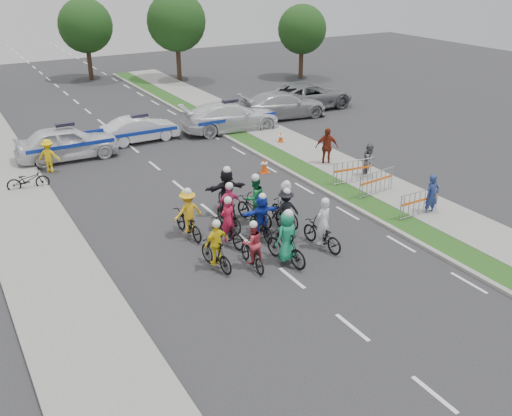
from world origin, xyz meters
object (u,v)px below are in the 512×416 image
police_car_2 (230,116)px  barrier_0 (419,204)px  rider_0 (322,231)px  tree_4 (85,26)px  rider_2 (252,250)px  marshal_hiviz (49,156)px  barrier_1 (376,184)px  tree_2 (302,29)px  police_car_1 (140,129)px  rider_6 (227,228)px  rider_7 (285,208)px  civilian_sedan (283,105)px  rider_3 (216,250)px  rider_10 (188,218)px  spectator_2 (327,147)px  spectator_1 (369,161)px  barrier_2 (352,172)px  cone_0 (264,166)px  police_car_0 (67,143)px  rider_4 (285,216)px  rider_9 (229,211)px  cone_1 (281,138)px  rider_5 (261,219)px  civilian_suv (309,96)px  rider_8 (254,205)px  parked_bike (28,180)px  rider_1 (286,242)px  spectator_0 (432,195)px

police_car_2 → barrier_0: bearing=-170.7°
rider_0 → tree_4: (0.98, 32.80, 3.55)m
rider_2 → marshal_hiviz: 13.00m
barrier_1 → tree_4: tree_4 is taller
tree_2 → police_car_1: bearing=-150.1°
rider_0 → rider_6: (-2.70, 1.87, -0.02)m
rider_7 → civilian_sedan: (8.25, 12.99, 0.09)m
rider_3 → tree_4: tree_4 is taller
rider_10 → spectator_2: 9.48m
rider_2 → spectator_1: bearing=-149.0°
barrier_2 → cone_0: (-2.58, 3.21, -0.22)m
rider_3 → police_car_0: rider_3 is taller
rider_7 → rider_4: bearing=54.5°
rider_3 → rider_9: size_ratio=0.94×
barrier_0 → cone_1: bearing=87.9°
police_car_1 → rider_3: bearing=168.5°
rider_5 → tree_4: (2.42, 31.12, 3.43)m
rider_6 → civilian_suv: size_ratio=0.31×
rider_0 → rider_4: (-0.52, 1.53, 0.08)m
rider_5 → cone_1: rider_5 is taller
rider_0 → rider_5: (-1.44, 1.68, 0.12)m
rider_3 → police_car_0: bearing=-92.0°
rider_8 → parked_bike: size_ratio=1.18×
rider_6 → marshal_hiviz: 11.28m
civilian_sedan → cone_1: bearing=152.4°
rider_5 → spectator_2: size_ratio=0.95×
rider_9 → police_car_2: 12.87m
barrier_1 → tree_4: (-3.70, 30.20, 3.63)m
civilian_suv → police_car_1: bearing=94.9°
rider_1 → police_car_1: bearing=-101.3°
barrier_0 → tree_4: tree_4 is taller
rider_2 → spectator_2: spectator_2 is taller
rider_6 → civilian_sedan: rider_6 is taller
rider_2 → barrier_0: rider_2 is taller
rider_10 → civilian_sedan: bearing=-138.0°
rider_2 → rider_10: bearing=-69.8°
rider_9 → spectator_1: rider_9 is taller
police_car_2 → tree_4: (-2.98, 18.52, 3.36)m
barrier_2 → tree_4: size_ratio=0.32×
barrier_1 → spectator_0: bearing=-77.1°
rider_0 → marshal_hiviz: (-6.50, 12.49, 0.16)m
rider_6 → rider_1: bearing=106.4°
rider_8 → police_car_1: rider_8 is taller
parked_bike → police_car_2: bearing=-65.2°
rider_7 → police_car_2: (4.08, 12.11, 0.12)m
rider_7 → barrier_0: rider_7 is taller
rider_9 → rider_0: bearing=123.9°
rider_3 → police_car_2: bearing=-128.0°
rider_1 → parked_bike: bearing=-70.2°
rider_2 → cone_1: size_ratio=2.43×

